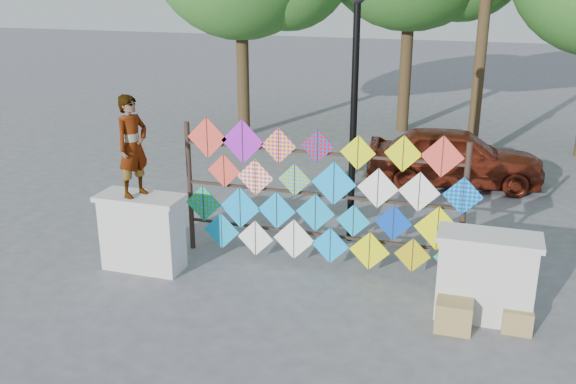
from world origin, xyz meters
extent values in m
plane|color=gray|center=(0.00, 0.00, 0.00)|extent=(80.00, 80.00, 0.00)
cube|color=silver|center=(-2.70, -0.20, 0.60)|extent=(1.30, 0.55, 1.20)
cube|color=silver|center=(-2.70, -0.20, 1.24)|extent=(1.40, 0.65, 0.08)
cube|color=silver|center=(2.70, -0.20, 0.60)|extent=(1.30, 0.55, 1.20)
cube|color=silver|center=(2.70, -0.20, 1.24)|extent=(1.40, 0.65, 0.08)
cylinder|color=#2E211A|center=(-2.30, 0.80, 1.15)|extent=(0.09, 0.09, 2.30)
cylinder|color=#2E211A|center=(2.30, 0.80, 1.15)|extent=(0.09, 0.09, 2.30)
cube|color=#2E211A|center=(0.00, 0.80, 0.55)|extent=(4.60, 0.04, 0.04)
cube|color=#2E211A|center=(0.00, 0.80, 1.25)|extent=(4.60, 0.04, 0.04)
cube|color=#2E211A|center=(0.00, 0.80, 1.95)|extent=(4.60, 0.04, 0.04)
cube|color=#FF4737|center=(-1.90, 0.74, 2.07)|extent=(0.71, 0.01, 0.71)
cube|color=#2E211A|center=(-1.90, 0.73, 2.07)|extent=(0.01, 0.01, 0.70)
cube|color=#AA1BCC|center=(-1.27, 0.74, 2.05)|extent=(0.75, 0.01, 0.75)
cube|color=#2E211A|center=(-1.27, 0.73, 2.05)|extent=(0.01, 0.01, 0.74)
cube|color=#F7FF0A|center=(-0.65, 0.74, 2.03)|extent=(0.60, 0.01, 0.60)
cube|color=#2E211A|center=(-0.65, 0.73, 2.03)|extent=(0.01, 0.01, 0.59)
cube|color=red|center=(-0.01, 0.74, 2.07)|extent=(0.55, 0.01, 0.55)
cube|color=#2E211A|center=(-0.01, 0.73, 2.07)|extent=(0.01, 0.01, 0.54)
cube|color=#F7FF0A|center=(0.64, 0.74, 2.02)|extent=(0.56, 0.01, 0.56)
cube|color=#2E211A|center=(0.64, 0.73, 2.02)|extent=(0.01, 0.01, 0.55)
cube|color=#F7FF0A|center=(1.34, 0.74, 2.07)|extent=(0.58, 0.01, 0.58)
cube|color=#2E211A|center=(1.34, 0.73, 2.07)|extent=(0.01, 0.01, 0.57)
cube|color=#FF4737|center=(1.92, 0.74, 2.07)|extent=(0.65, 0.01, 0.65)
cube|color=#2E211A|center=(1.92, 0.73, 2.07)|extent=(0.01, 0.01, 0.64)
cube|color=#FF4737|center=(-1.60, 0.70, 1.53)|extent=(0.59, 0.01, 0.59)
cube|color=#2E211A|center=(-1.60, 0.69, 1.53)|extent=(0.01, 0.01, 0.58)
cube|color=white|center=(-1.05, 0.70, 1.47)|extent=(0.64, 0.01, 0.64)
cube|color=#2E211A|center=(-1.05, 0.69, 1.47)|extent=(0.01, 0.01, 0.63)
cube|color=gold|center=(-0.37, 0.70, 1.50)|extent=(0.56, 0.01, 0.56)
cube|color=#2E211A|center=(-0.37, 0.69, 1.50)|extent=(0.01, 0.01, 0.55)
cube|color=#0BA2FE|center=(0.28, 0.70, 1.50)|extent=(0.73, 0.01, 0.73)
cube|color=#2E211A|center=(0.28, 0.69, 1.50)|extent=(0.01, 0.01, 0.72)
cube|color=white|center=(0.99, 0.70, 1.49)|extent=(0.66, 0.01, 0.66)
cube|color=#2E211A|center=(0.99, 0.69, 1.49)|extent=(0.01, 0.01, 0.64)
cube|color=white|center=(1.62, 0.70, 1.49)|extent=(0.64, 0.01, 0.64)
cube|color=#2E211A|center=(1.62, 0.69, 1.49)|extent=(0.01, 0.01, 0.63)
cube|color=#0DA1DC|center=(2.27, 0.70, 1.50)|extent=(0.61, 0.01, 0.61)
cube|color=#2E211A|center=(2.27, 0.69, 1.50)|extent=(0.01, 0.01, 0.60)
cube|color=green|center=(-1.99, 0.66, 0.93)|extent=(0.66, 0.01, 0.66)
cube|color=#2E211A|center=(-1.99, 0.65, 0.93)|extent=(0.01, 0.01, 0.64)
cube|color=#0BA2FE|center=(-1.31, 0.66, 0.92)|extent=(0.73, 0.01, 0.73)
cube|color=#2E211A|center=(-1.31, 0.65, 0.92)|extent=(0.01, 0.01, 0.72)
cube|color=#0BA2FE|center=(-0.67, 0.66, 0.95)|extent=(0.66, 0.01, 0.66)
cube|color=#2E211A|center=(-0.67, 0.65, 0.95)|extent=(0.01, 0.01, 0.65)
cube|color=#0DA1DC|center=(0.00, 0.66, 0.98)|extent=(0.65, 0.01, 0.65)
cube|color=#2E211A|center=(0.00, 0.65, 0.98)|extent=(0.01, 0.01, 0.64)
cube|color=#0DA1DC|center=(0.63, 0.66, 0.91)|extent=(0.55, 0.01, 0.55)
cube|color=#2E211A|center=(0.63, 0.65, 0.91)|extent=(0.01, 0.01, 0.54)
cube|color=blue|center=(1.26, 0.66, 0.96)|extent=(0.60, 0.01, 0.60)
cube|color=#2E211A|center=(1.26, 0.65, 0.96)|extent=(0.01, 0.01, 0.59)
cube|color=#F7FF0A|center=(1.95, 0.66, 0.94)|extent=(0.73, 0.01, 0.73)
cube|color=#2E211A|center=(1.95, 0.65, 0.94)|extent=(0.01, 0.01, 0.71)
cube|color=#0DA1DC|center=(-1.65, 0.62, 0.48)|extent=(0.65, 0.01, 0.65)
cube|color=#2E211A|center=(-1.65, 0.61, 0.48)|extent=(0.01, 0.01, 0.64)
cube|color=white|center=(-1.03, 0.62, 0.42)|extent=(0.64, 0.01, 0.64)
cube|color=#2E211A|center=(-1.03, 0.61, 0.42)|extent=(0.01, 0.01, 0.62)
cube|color=white|center=(-0.35, 0.62, 0.49)|extent=(0.71, 0.01, 0.71)
cube|color=#2E211A|center=(-0.35, 0.61, 0.49)|extent=(0.01, 0.01, 0.69)
cube|color=#0BA2FE|center=(0.27, 0.62, 0.46)|extent=(0.63, 0.01, 0.63)
cube|color=#2E211A|center=(0.27, 0.61, 0.46)|extent=(0.01, 0.01, 0.62)
cube|color=#F7FF0A|center=(0.91, 0.62, 0.44)|extent=(0.66, 0.01, 0.66)
cube|color=#2E211A|center=(0.91, 0.61, 0.44)|extent=(0.01, 0.01, 0.65)
cube|color=gold|center=(1.60, 0.62, 0.46)|extent=(0.58, 0.01, 0.58)
cube|color=#2E211A|center=(1.60, 0.61, 0.46)|extent=(0.01, 0.01, 0.57)
cube|color=green|center=(2.27, 0.62, 0.48)|extent=(0.71, 0.01, 0.71)
cube|color=#2E211A|center=(2.27, 0.61, 0.48)|extent=(0.01, 0.01, 0.70)
cylinder|color=#4A371F|center=(-4.50, 9.00, 1.93)|extent=(0.36, 0.36, 3.85)
cylinder|color=#4A371F|center=(0.00, 11.00, 2.06)|extent=(0.36, 0.36, 4.12)
cylinder|color=#4A371F|center=(2.20, 8.00, 2.75)|extent=(0.28, 0.28, 5.50)
imported|color=#99999E|center=(-2.75, -0.20, 2.09)|extent=(0.54, 0.68, 1.63)
imported|color=#5E1E10|center=(1.88, 5.93, 0.67)|extent=(4.13, 2.07, 1.35)
cylinder|color=black|center=(0.30, 2.00, 2.10)|extent=(0.12, 0.12, 4.20)
cube|color=tan|center=(2.33, -0.63, 0.22)|extent=(0.49, 0.44, 0.44)
cube|color=tan|center=(3.17, -0.40, 0.17)|extent=(0.40, 0.37, 0.34)
camera|label=1|loc=(2.50, -8.74, 4.67)|focal=40.00mm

